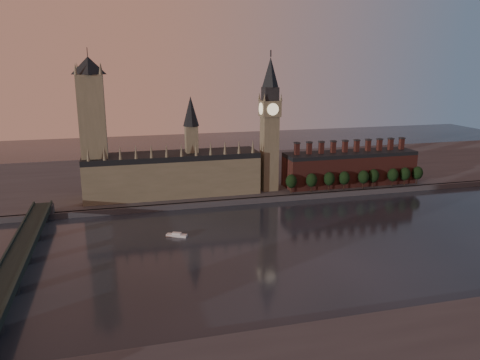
# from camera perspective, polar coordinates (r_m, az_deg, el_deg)

# --- Properties ---
(ground) EXTENTS (900.00, 900.00, 0.00)m
(ground) POSITION_cam_1_polar(r_m,az_deg,el_deg) (272.52, 8.81, -8.01)
(ground) COLOR black
(ground) RESTS_ON ground
(north_bank) EXTENTS (900.00, 182.00, 4.00)m
(north_bank) POSITION_cam_1_polar(r_m,az_deg,el_deg) (433.13, -0.57, 0.79)
(north_bank) COLOR #454549
(north_bank) RESTS_ON ground
(palace_of_westminster) EXTENTS (130.00, 30.30, 74.00)m
(palace_of_westminster) POSITION_cam_1_polar(r_m,az_deg,el_deg) (356.72, -8.12, 0.97)
(palace_of_westminster) COLOR #776F54
(palace_of_westminster) RESTS_ON north_bank
(victoria_tower) EXTENTS (24.00, 24.00, 108.00)m
(victoria_tower) POSITION_cam_1_polar(r_m,az_deg,el_deg) (348.43, -17.50, 6.42)
(victoria_tower) COLOR #776F54
(victoria_tower) RESTS_ON north_bank
(big_ben) EXTENTS (15.00, 15.00, 107.00)m
(big_ben) POSITION_cam_1_polar(r_m,az_deg,el_deg) (361.77, 3.64, 6.94)
(big_ben) COLOR #776F54
(big_ben) RESTS_ON north_bank
(chimney_block) EXTENTS (110.00, 25.00, 37.00)m
(chimney_block) POSITION_cam_1_polar(r_m,az_deg,el_deg) (395.93, 13.21, 1.48)
(chimney_block) COLOR #5E2923
(chimney_block) RESTS_ON north_bank
(embankment_tree_0) EXTENTS (8.60, 8.60, 14.88)m
(embankment_tree_0) POSITION_cam_1_polar(r_m,az_deg,el_deg) (360.64, 6.27, -0.16)
(embankment_tree_0) COLOR black
(embankment_tree_0) RESTS_ON north_bank
(embankment_tree_1) EXTENTS (8.60, 8.60, 14.88)m
(embankment_tree_1) POSITION_cam_1_polar(r_m,az_deg,el_deg) (366.21, 8.72, -0.02)
(embankment_tree_1) COLOR black
(embankment_tree_1) RESTS_ON north_bank
(embankment_tree_2) EXTENTS (8.60, 8.60, 14.88)m
(embankment_tree_2) POSITION_cam_1_polar(r_m,az_deg,el_deg) (372.72, 10.82, 0.14)
(embankment_tree_2) COLOR black
(embankment_tree_2) RESTS_ON north_bank
(embankment_tree_3) EXTENTS (8.60, 8.60, 14.88)m
(embankment_tree_3) POSITION_cam_1_polar(r_m,az_deg,el_deg) (377.78, 12.59, 0.24)
(embankment_tree_3) COLOR black
(embankment_tree_3) RESTS_ON north_bank
(embankment_tree_4) EXTENTS (8.60, 8.60, 14.88)m
(embankment_tree_4) POSITION_cam_1_polar(r_m,az_deg,el_deg) (384.71, 14.82, 0.36)
(embankment_tree_4) COLOR black
(embankment_tree_4) RESTS_ON north_bank
(embankment_tree_5) EXTENTS (8.60, 8.60, 14.88)m
(embankment_tree_5) POSITION_cam_1_polar(r_m,az_deg,el_deg) (391.06, 15.97, 0.50)
(embankment_tree_5) COLOR black
(embankment_tree_5) RESTS_ON north_bank
(embankment_tree_6) EXTENTS (8.60, 8.60, 14.88)m
(embankment_tree_6) POSITION_cam_1_polar(r_m,az_deg,el_deg) (398.60, 18.14, 0.59)
(embankment_tree_6) COLOR black
(embankment_tree_6) RESTS_ON north_bank
(embankment_tree_7) EXTENTS (8.60, 8.60, 14.88)m
(embankment_tree_7) POSITION_cam_1_polar(r_m,az_deg,el_deg) (405.39, 19.46, 0.70)
(embankment_tree_7) COLOR black
(embankment_tree_7) RESTS_ON north_bank
(embankment_tree_8) EXTENTS (8.60, 8.60, 14.88)m
(embankment_tree_8) POSITION_cam_1_polar(r_m,az_deg,el_deg) (412.76, 20.83, 0.82)
(embankment_tree_8) COLOR black
(embankment_tree_8) RESTS_ON north_bank
(westminster_bridge) EXTENTS (14.00, 200.00, 11.55)m
(westminster_bridge) POSITION_cam_1_polar(r_m,az_deg,el_deg) (251.79, -25.72, -9.40)
(westminster_bridge) COLOR black
(westminster_bridge) RESTS_ON ground
(river_boat) EXTENTS (12.87, 8.52, 2.50)m
(river_boat) POSITION_cam_1_polar(r_m,az_deg,el_deg) (286.27, -7.73, -6.66)
(river_boat) COLOR silver
(river_boat) RESTS_ON ground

